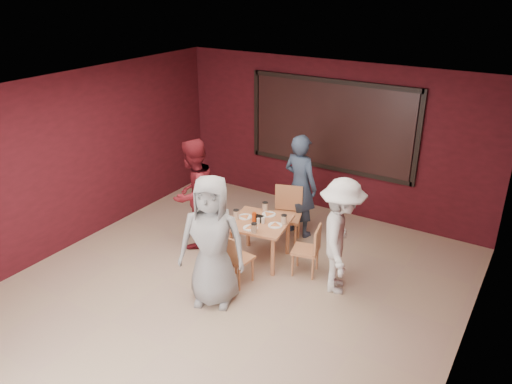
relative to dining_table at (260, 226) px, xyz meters
The scene contains 11 objects.
floor 1.35m from the dining_table, 85.20° to the right, with size 7.00×7.00×0.00m, color tan.
window_blinds 2.48m from the dining_table, 87.42° to the left, with size 3.00×0.02×1.50m, color black.
dining_table is the anchor object (origin of this frame).
chair_front 0.78m from the dining_table, 86.60° to the right, with size 0.42×0.42×0.80m.
chair_back 0.79m from the dining_table, 85.99° to the left, with size 0.58×0.58×0.95m.
chair_left 0.88m from the dining_table, behind, with size 0.58×0.58×0.97m.
chair_right 0.85m from the dining_table, ahead, with size 0.45×0.45×0.78m.
diner_front 1.27m from the dining_table, 89.02° to the right, with size 0.90×0.59×1.84m, color gray.
diner_back 1.16m from the dining_table, 84.56° to the left, with size 0.65×0.43×1.78m, color #303E55.
diner_left 1.22m from the dining_table, behind, with size 0.88×0.69×1.81m, color maroon.
diner_right 1.37m from the dining_table, ahead, with size 1.09×0.62×1.68m, color silver.
Camera 1 is at (3.43, -4.58, 4.14)m, focal length 35.00 mm.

